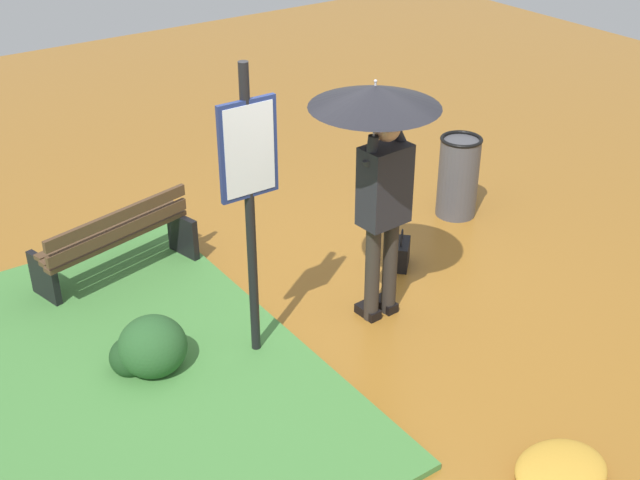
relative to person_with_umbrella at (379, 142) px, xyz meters
The scene contains 8 objects.
ground_plane 1.57m from the person_with_umbrella, 39.40° to the right, with size 18.00×18.00×0.00m, color #9E6623.
person_with_umbrella is the anchor object (origin of this frame).
info_sign_post 1.04m from the person_with_umbrella, ahead, with size 0.44×0.07×2.30m.
handbag 1.68m from the person_with_umbrella, 144.77° to the right, with size 0.31×0.31×0.37m.
park_bench 2.53m from the person_with_umbrella, 49.62° to the right, with size 1.42×0.68×0.75m.
trash_bin 2.37m from the person_with_umbrella, 151.95° to the right, with size 0.42×0.42×0.83m.
shrub_cluster 2.27m from the person_with_umbrella, 12.52° to the right, with size 0.56×0.51×0.46m.
leaf_pile_near_person 2.56m from the person_with_umbrella, 86.27° to the left, with size 0.64×0.51×0.14m.
Camera 1 is at (3.38, 4.51, 3.88)m, focal length 46.45 mm.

